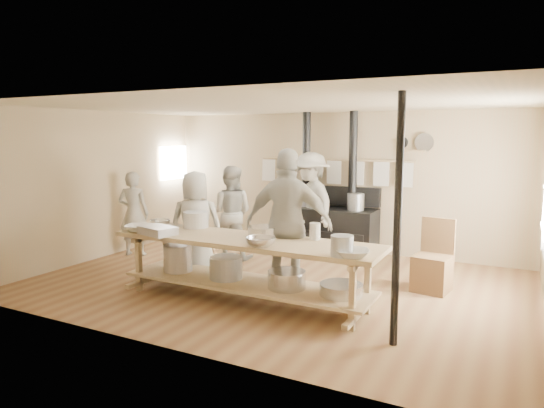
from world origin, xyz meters
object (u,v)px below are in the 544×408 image
stove (327,225)px  cook_left (231,213)px  prep_table (245,263)px  cook_right (288,224)px  roasting_pan (158,230)px  cook_far_left (134,213)px  cook_by_window (311,203)px  chair (432,270)px  cook_center (196,225)px

stove → cook_left: 1.83m
prep_table → cook_right: cook_right is taller
prep_table → roasting_pan: bearing=-164.1°
cook_right → prep_table: bearing=31.8°
cook_left → roasting_pan: bearing=78.7°
prep_table → cook_left: cook_left is taller
cook_far_left → cook_by_window: (2.81, 1.59, 0.17)m
prep_table → roasting_pan: roasting_pan is taller
cook_by_window → chair: 2.77m
cook_center → roasting_pan: bearing=65.7°
cook_left → prep_table: bearing=110.0°
cook_by_window → cook_far_left: bearing=-114.0°
stove → cook_center: stove is taller
prep_table → cook_far_left: 3.32m
cook_far_left → cook_right: 3.63m
chair → cook_left: bearing=-175.6°
cook_right → chair: bearing=-153.8°
stove → cook_by_window: stove is taller
cook_right → roasting_pan: bearing=14.7°
cook_by_window → roasting_pan: cook_by_window is taller
cook_right → cook_center: bearing=-16.0°
stove → cook_center: bearing=-116.1°
cook_right → chair: 2.18m
cook_left → cook_right: bearing=124.8°
stove → cook_right: (0.44, -2.63, 0.48)m
prep_table → stove: bearing=90.0°
cook_left → cook_by_window: bearing=-153.6°
prep_table → cook_by_window: cook_by_window is taller
prep_table → cook_far_left: size_ratio=2.34×
cook_far_left → cook_right: size_ratio=0.77×
chair → cook_right: bearing=-135.9°
chair → roasting_pan: bearing=-141.2°
prep_table → chair: (2.12, 1.59, -0.22)m
cook_far_left → chair: size_ratio=1.52×
cook_left → cook_by_window: cook_by_window is taller
cook_center → roasting_pan: (0.03, -0.91, 0.08)m
roasting_pan → cook_far_left: bearing=140.3°
cook_far_left → cook_left: cook_left is taller
stove → cook_right: size_ratio=1.30×
prep_table → cook_right: size_ratio=1.79×
stove → cook_center: size_ratio=1.58×
cook_center → chair: size_ratio=1.63×
stove → cook_far_left: stove is taller
stove → chair: stove is taller
cook_far_left → cook_by_window: cook_by_window is taller
cook_left → cook_far_left: bearing=2.0°
prep_table → cook_center: (-1.19, 0.58, 0.30)m
cook_left → cook_right: cook_right is taller
cook_by_window → roasting_pan: bearing=-69.4°
chair → roasting_pan: 3.85m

